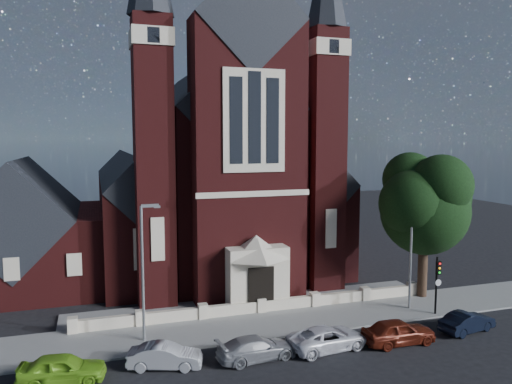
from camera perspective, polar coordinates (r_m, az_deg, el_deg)
ground at (r=42.59m, az=-3.13°, el=-9.96°), size 120.00×120.00×0.00m
pavement_strip at (r=33.06m, az=1.69°, el=-14.78°), size 60.00×5.00×0.12m
forecourt_paving at (r=36.63m, az=-0.46°, el=-12.66°), size 26.00×3.00×0.14m
forecourt_wall at (r=34.83m, az=0.56°, el=-13.67°), size 24.00×0.40×0.90m
church at (r=48.78m, az=-5.58°, el=1.85°), size 20.01×34.90×29.20m
parish_hall at (r=43.64m, az=-25.09°, el=-4.74°), size 12.00×12.20×10.24m
street_tree at (r=38.34m, az=19.12°, el=-1.46°), size 6.40×6.60×10.70m
street_lamp_left at (r=29.57m, az=-12.68°, el=-8.11°), size 1.16×0.22×8.09m
street_lamp_right at (r=35.90m, az=17.43°, el=-5.73°), size 1.16×0.22×8.09m
traffic_signal at (r=35.67m, az=20.01°, el=-9.22°), size 0.28×0.42×4.00m
car_lime_van at (r=27.32m, az=-21.25°, el=-18.27°), size 4.30×2.21×1.40m
car_silver_a at (r=27.46m, az=-10.36°, el=-17.97°), size 4.04×2.39×1.26m
car_silver_b at (r=27.96m, az=0.05°, el=-17.41°), size 4.49×2.16×1.26m
car_white_suv at (r=29.45m, az=8.18°, el=-16.20°), size 4.84×2.65×1.28m
car_dark_red at (r=30.91m, az=15.95°, el=-15.09°), size 4.33×1.80×1.47m
car_navy at (r=34.08m, az=22.98°, el=-13.51°), size 3.98×2.06×1.25m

